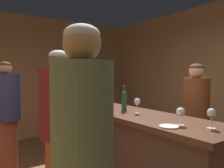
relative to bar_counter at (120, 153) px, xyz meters
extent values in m
cube|color=#A97D52|center=(-0.25, 3.25, 0.88)|extent=(5.32, 0.12, 2.82)
cube|color=#4B3029|center=(0.00, 0.00, -0.03)|extent=(0.56, 2.66, 1.01)
cube|color=#4F2E1E|center=(0.00, 0.00, 0.50)|extent=(0.64, 2.77, 0.05)
cube|color=#391B1C|center=(1.08, 2.97, 0.34)|extent=(0.93, 0.34, 1.74)
cube|color=#3F2121|center=(1.08, 2.97, 1.18)|extent=(1.01, 0.40, 0.06)
cylinder|color=#202937|center=(0.12, 0.62, 0.63)|extent=(0.07, 0.07, 0.21)
sphere|color=#202937|center=(0.12, 0.62, 0.73)|extent=(0.07, 0.07, 0.07)
cylinder|color=#202937|center=(0.12, 0.62, 0.77)|extent=(0.02, 0.02, 0.08)
cylinder|color=black|center=(0.12, 0.62, 0.82)|extent=(0.03, 0.03, 0.02)
cylinder|color=#224F33|center=(-0.01, -0.08, 0.63)|extent=(0.06, 0.06, 0.21)
sphere|color=#224F33|center=(-0.01, -0.08, 0.73)|extent=(0.06, 0.06, 0.06)
cylinder|color=#224F33|center=(-0.01, -0.08, 0.77)|extent=(0.02, 0.02, 0.08)
cylinder|color=#AD2826|center=(-0.01, -0.08, 0.82)|extent=(0.02, 0.02, 0.02)
cylinder|color=#224A31|center=(-0.04, 0.30, 0.63)|extent=(0.06, 0.06, 0.21)
sphere|color=#224A31|center=(-0.04, 0.30, 0.74)|extent=(0.06, 0.06, 0.06)
cylinder|color=#224A31|center=(-0.04, 0.30, 0.78)|extent=(0.02, 0.02, 0.08)
cylinder|color=gold|center=(-0.04, 0.30, 0.83)|extent=(0.03, 0.03, 0.02)
cylinder|color=white|center=(0.01, -0.30, 0.53)|extent=(0.06, 0.06, 0.00)
cylinder|color=white|center=(0.01, -0.30, 0.57)|extent=(0.01, 0.01, 0.09)
ellipsoid|color=white|center=(0.01, -0.30, 0.66)|extent=(0.07, 0.07, 0.08)
cylinder|color=white|center=(-0.08, -0.94, 0.53)|extent=(0.07, 0.07, 0.00)
cylinder|color=white|center=(-0.08, -0.94, 0.57)|extent=(0.01, 0.01, 0.07)
ellipsoid|color=white|center=(-0.08, -0.94, 0.64)|extent=(0.07, 0.07, 0.07)
ellipsoid|color=maroon|center=(-0.08, -0.94, 0.62)|extent=(0.06, 0.06, 0.03)
cylinder|color=white|center=(0.03, -1.15, 0.53)|extent=(0.07, 0.07, 0.00)
cylinder|color=white|center=(0.03, -1.15, 0.57)|extent=(0.01, 0.01, 0.08)
ellipsoid|color=white|center=(0.03, -1.15, 0.65)|extent=(0.07, 0.07, 0.07)
ellipsoid|color=maroon|center=(0.03, -1.15, 0.63)|extent=(0.05, 0.05, 0.03)
cylinder|color=#2F5673|center=(0.22, 1.02, 0.63)|extent=(0.13, 0.13, 0.21)
cylinder|color=#38602D|center=(0.26, 1.02, 0.76)|extent=(0.01, 0.01, 0.22)
sphere|color=#BA4B80|center=(0.26, 1.02, 0.87)|extent=(0.08, 0.08, 0.08)
cylinder|color=#38602D|center=(0.24, 1.04, 0.73)|extent=(0.01, 0.01, 0.16)
sphere|color=orange|center=(0.24, 1.04, 0.81)|extent=(0.09, 0.09, 0.09)
cylinder|color=#38602D|center=(0.21, 1.04, 0.77)|extent=(0.01, 0.01, 0.24)
sphere|color=gold|center=(0.21, 1.04, 0.89)|extent=(0.06, 0.06, 0.06)
cylinder|color=#38602D|center=(0.19, 1.04, 0.78)|extent=(0.01, 0.01, 0.24)
sphere|color=#CC3E7E|center=(0.19, 1.04, 0.90)|extent=(0.07, 0.07, 0.07)
cylinder|color=#38602D|center=(0.19, 1.01, 0.74)|extent=(0.01, 0.01, 0.16)
sphere|color=gold|center=(0.19, 1.01, 0.82)|extent=(0.07, 0.07, 0.07)
cylinder|color=#38602D|center=(0.21, 0.99, 0.75)|extent=(0.01, 0.01, 0.20)
sphere|color=#D54E75|center=(0.21, 0.99, 0.85)|extent=(0.06, 0.06, 0.06)
cylinder|color=#38602D|center=(0.26, 1.00, 0.76)|extent=(0.01, 0.01, 0.21)
sphere|color=red|center=(0.26, 1.00, 0.86)|extent=(0.06, 0.06, 0.06)
cylinder|color=white|center=(-0.21, -0.94, 0.53)|extent=(0.16, 0.16, 0.01)
cylinder|color=#244E2E|center=(0.81, 2.97, 1.30)|extent=(0.07, 0.07, 0.18)
sphere|color=#244E2E|center=(0.81, 2.97, 1.39)|extent=(0.07, 0.07, 0.07)
cylinder|color=#244E2E|center=(0.81, 2.97, 1.44)|extent=(0.03, 0.03, 0.09)
cylinder|color=gold|center=(0.81, 2.97, 1.49)|extent=(0.03, 0.03, 0.02)
cylinder|color=#18293E|center=(1.08, 2.97, 1.32)|extent=(0.07, 0.07, 0.22)
sphere|color=#18293E|center=(1.08, 2.97, 1.42)|extent=(0.07, 0.07, 0.07)
cylinder|color=#18293E|center=(1.08, 2.97, 1.46)|extent=(0.03, 0.03, 0.07)
cylinder|color=gold|center=(1.08, 2.97, 1.50)|extent=(0.03, 0.03, 0.02)
cylinder|color=#1A243F|center=(1.32, 2.97, 1.32)|extent=(0.06, 0.06, 0.23)
sphere|color=#1A243F|center=(1.32, 2.97, 1.43)|extent=(0.06, 0.06, 0.06)
cylinder|color=#1A243F|center=(1.32, 2.97, 1.47)|extent=(0.02, 0.02, 0.07)
cylinder|color=black|center=(1.32, 2.97, 1.51)|extent=(0.02, 0.02, 0.02)
cylinder|color=maroon|center=(-0.79, -0.05, 0.67)|extent=(0.38, 0.38, 0.67)
sphere|color=brown|center=(-0.79, -0.05, 1.09)|extent=(0.19, 0.19, 0.19)
ellipsoid|color=#AEAFA4|center=(-0.79, -0.05, 1.13)|extent=(0.18, 0.18, 0.11)
cylinder|color=brown|center=(-1.05, 1.25, -0.11)|extent=(0.29, 0.29, 0.85)
cylinder|color=#2C2B49|center=(-1.05, 1.25, 0.64)|extent=(0.40, 0.40, 0.64)
sphere|color=tan|center=(-1.05, 1.25, 1.04)|extent=(0.18, 0.18, 0.18)
ellipsoid|color=#583615|center=(-1.05, 1.25, 1.08)|extent=(0.17, 0.17, 0.10)
cylinder|color=#516347|center=(-1.04, -1.06, 0.68)|extent=(0.34, 0.34, 0.68)
sphere|color=olive|center=(-1.04, -1.06, 1.12)|extent=(0.21, 0.21, 0.21)
ellipsoid|color=#A9B1A4|center=(-1.04, -1.06, 1.16)|extent=(0.20, 0.20, 0.11)
cylinder|color=brown|center=(0.81, -0.46, -0.12)|extent=(0.23, 0.23, 0.84)
cylinder|color=brown|center=(0.81, -0.46, 0.61)|extent=(0.32, 0.32, 0.61)
sphere|color=#E2AF8C|center=(0.81, -0.46, 0.99)|extent=(0.18, 0.18, 0.18)
ellipsoid|color=#503420|center=(0.81, -0.46, 1.03)|extent=(0.17, 0.17, 0.10)
camera|label=1|loc=(-1.60, -2.16, 0.95)|focal=36.38mm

